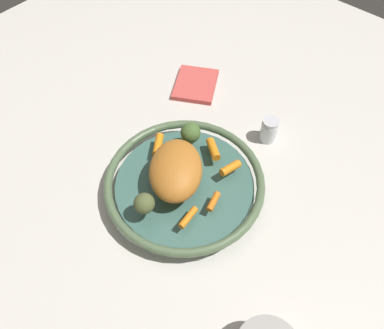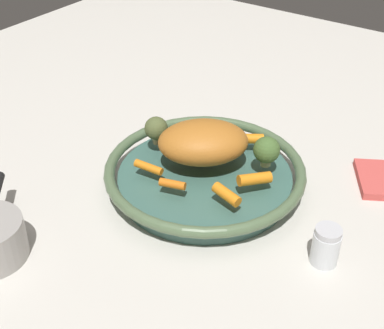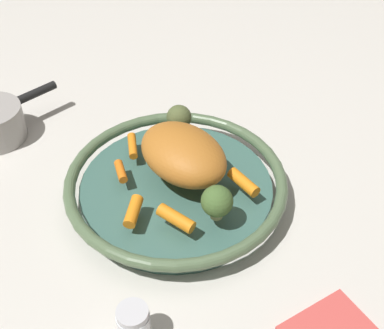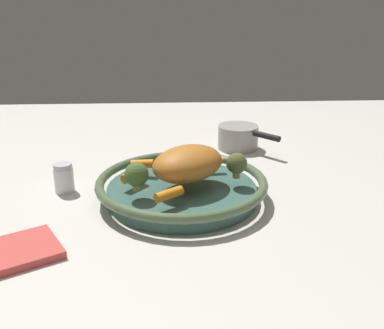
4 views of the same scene
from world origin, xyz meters
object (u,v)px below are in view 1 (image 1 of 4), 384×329
Objects in this scene: baby_carrot_left at (188,217)px; salt_shaker at (269,130)px; dish_towel at (196,84)px; roast_chicken_piece at (176,170)px; baby_carrot_center at (158,144)px; baby_carrot_near_rim at (213,201)px; baby_carrot_right at (230,168)px; broccoli_floret_mid at (144,204)px; serving_bowl at (185,184)px; baby_carrot_back at (213,149)px; broccoli_floret_small at (191,133)px.

salt_shaker is (0.32, 0.02, -0.02)m from baby_carrot_left.
salt_shaker reaches higher than dish_towel.
roast_chicken_piece is 3.04× the size of baby_carrot_left.
baby_carrot_center is 1.27× the size of baby_carrot_near_rim.
baby_carrot_center is at bearing 108.75° from baby_carrot_right.
dish_towel is (0.39, 0.20, -0.07)m from broccoli_floret_mid.
serving_bowl is 0.09m from baby_carrot_near_rim.
baby_carrot_near_rim is 0.83× the size of broccoli_floret_mid.
roast_chicken_piece is at bearing 93.70° from baby_carrot_near_rim.
serving_bowl is 0.10m from baby_carrot_left.
serving_bowl is 0.11m from baby_carrot_center.
baby_carrot_right is at bearing -126.06° from dish_towel.
serving_bowl is at bearing 46.35° from baby_carrot_left.
roast_chicken_piece is at bearing 135.54° from serving_bowl.
roast_chicken_piece is 2.82× the size of baby_carrot_center.
baby_carrot_left and salt_shaker have the same top height.
baby_carrot_right is 0.96× the size of baby_carrot_left.
baby_carrot_right is (0.08, -0.06, 0.03)m from serving_bowl.
serving_bowl is 6.19× the size of baby_carrot_back.
salt_shaker is at bearing -95.63° from dish_towel.
baby_carrot_center is 0.13m from baby_carrot_back.
dish_towel is at bearing 22.16° from baby_carrot_center.
baby_carrot_back is at bearing 0.07° from serving_bowl.
baby_carrot_left is 0.33m from salt_shaker.
broccoli_floret_mid is 0.82× the size of salt_shaker.
baby_carrot_right is 0.94× the size of broccoli_floret_mid.
baby_carrot_right is (-0.02, -0.06, -0.00)m from baby_carrot_back.
baby_carrot_right is (0.10, -0.07, -0.03)m from roast_chicken_piece.
dish_towel is (0.28, 0.21, -0.02)m from serving_bowl.
broccoli_floret_mid is at bearing 176.68° from serving_bowl.
baby_carrot_center is 1.06× the size of broccoli_floret_mid.
baby_carrot_near_rim is 0.06m from baby_carrot_left.
baby_carrot_near_rim is at bearing -86.30° from roast_chicken_piece.
baby_carrot_center is 0.28m from dish_towel.
baby_carrot_near_rim is 0.85× the size of baby_carrot_left.
broccoli_floret_small is (0.10, 0.05, -0.00)m from roast_chicken_piece.
roast_chicken_piece is at bearing -146.26° from dish_towel.
serving_bowl is 0.11m from baby_carrot_right.
baby_carrot_left is at bearing -60.80° from broccoli_floret_mid.
baby_carrot_near_rim is 0.18m from broccoli_floret_small.
roast_chicken_piece reaches higher than baby_carrot_center.
serving_bowl is at bearing -143.42° from dish_towel.
baby_carrot_near_rim is 0.33× the size of dish_towel.
broccoli_floret_mid is 0.40× the size of dish_towel.
baby_carrot_right is at bearing -36.64° from serving_bowl.
broccoli_floret_small is 0.25m from dish_towel.
baby_carrot_center reaches higher than serving_bowl.
roast_chicken_piece is 0.11m from baby_carrot_left.
baby_carrot_back is 0.28m from dish_towel.
broccoli_floret_mid is 0.97× the size of broccoli_floret_small.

